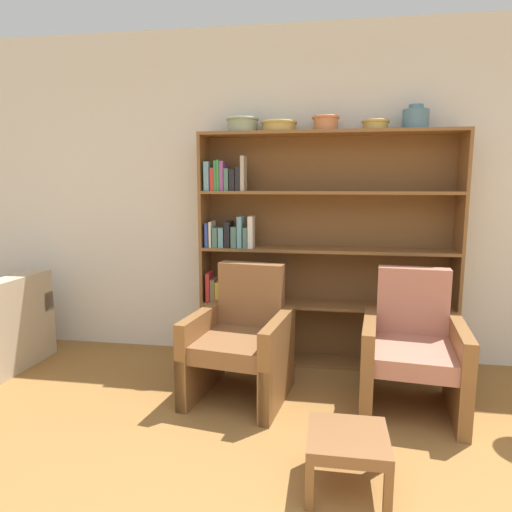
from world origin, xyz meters
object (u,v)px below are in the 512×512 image
(bookshelf, at_px, (302,257))
(bowl_cream, at_px, (279,126))
(armchair_leather, at_px, (241,341))
(armchair_cushioned, at_px, (412,350))
(bowl_slate, at_px, (375,124))
(footstool, at_px, (348,443))
(vase_tall, at_px, (416,119))
(bowl_brass, at_px, (243,124))
(bowl_terracotta, at_px, (326,123))

(bookshelf, xyz_separation_m, bowl_cream, (-0.20, -0.02, 1.05))
(armchair_leather, height_order, armchair_cushioned, same)
(bookshelf, xyz_separation_m, armchair_cushioned, (0.78, -0.70, -0.50))
(bookshelf, distance_m, bowl_slate, 1.18)
(bookshelf, xyz_separation_m, armchair_leather, (-0.38, -0.70, -0.50))
(bowl_cream, relative_size, footstool, 0.75)
(vase_tall, distance_m, armchair_cushioned, 1.72)
(bookshelf, bearing_deg, vase_tall, -1.33)
(bowl_brass, xyz_separation_m, armchair_cushioned, (1.27, -0.68, -1.56))
(vase_tall, height_order, armchair_leather, vase_tall)
(bowl_terracotta, bearing_deg, vase_tall, -0.00)
(bowl_cream, distance_m, footstool, 2.39)
(bowl_slate, relative_size, footstool, 0.55)
(bookshelf, height_order, footstool, bookshelf)
(bookshelf, xyz_separation_m, vase_tall, (0.83, -0.02, 1.08))
(bowl_brass, height_order, bowl_slate, bowl_brass)
(bookshelf, bearing_deg, armchair_leather, -118.37)
(bookshelf, bearing_deg, bowl_brass, -177.75)
(armchair_leather, distance_m, armchair_cushioned, 1.16)
(bowl_slate, bearing_deg, armchair_cushioned, -70.86)
(bowl_brass, bearing_deg, footstool, -63.05)
(bookshelf, bearing_deg, bowl_slate, -2.04)
(bookshelf, relative_size, bowl_brass, 7.76)
(bookshelf, bearing_deg, bowl_terracotta, -6.69)
(bowl_slate, relative_size, armchair_cushioned, 0.23)
(armchair_cushioned, bearing_deg, vase_tall, -88.51)
(bowl_slate, height_order, armchair_cushioned, bowl_slate)
(bowl_slate, height_order, vase_tall, vase_tall)
(bowl_brass, height_order, footstool, bowl_brass)
(bowl_brass, xyz_separation_m, bowl_terracotta, (0.66, -0.00, 0.00))
(bowl_slate, bearing_deg, armchair_leather, -143.52)
(bowl_terracotta, bearing_deg, footstool, -84.28)
(armchair_leather, relative_size, armchair_cushioned, 1.00)
(bowl_terracotta, distance_m, bowl_slate, 0.38)
(bowl_terracotta, relative_size, armchair_leather, 0.24)
(bowl_brass, distance_m, vase_tall, 1.33)
(bowl_terracotta, height_order, vase_tall, vase_tall)
(bowl_cream, relative_size, bowl_slate, 1.36)
(bowl_cream, relative_size, armchair_cushioned, 0.32)
(bowl_slate, bearing_deg, footstool, -97.67)
(bowl_slate, distance_m, vase_tall, 0.29)
(bowl_terracotta, height_order, bowl_slate, bowl_terracotta)
(bowl_slate, bearing_deg, vase_tall, -0.00)
(bookshelf, relative_size, armchair_leather, 2.25)
(bowl_brass, bearing_deg, armchair_cushioned, -28.16)
(bowl_terracotta, xyz_separation_m, armchair_leather, (-0.54, -0.68, -1.56))
(bowl_terracotta, height_order, armchair_cushioned, bowl_terracotta)
(bookshelf, height_order, bowl_slate, bowl_slate)
(armchair_leather, bearing_deg, bowl_brass, -71.81)
(bookshelf, distance_m, bowl_cream, 1.07)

